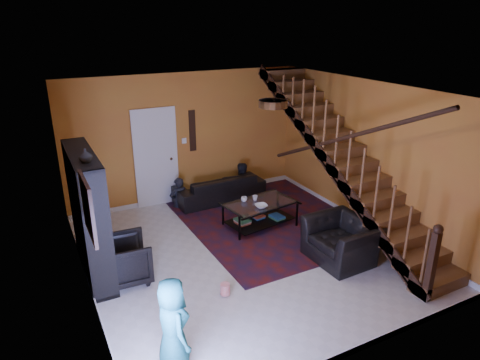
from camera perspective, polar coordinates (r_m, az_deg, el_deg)
The scene contains 21 objects.
floor at distance 7.59m, azimuth 0.66°, elevation -9.60°, with size 5.50×5.50×0.00m, color beige.
room at distance 8.24m, azimuth -12.06°, elevation -7.07°, with size 5.50×5.50×5.50m.
staircase at distance 8.14m, azimuth 14.03°, elevation 2.73°, with size 0.95×5.02×3.18m.
bookshelf at distance 7.02m, azimuth -19.41°, elevation -4.62°, with size 0.35×1.80×2.00m.
door at distance 9.26m, azimuth -11.13°, elevation 2.72°, with size 0.82×0.05×2.05m, color silver.
framed_picture at distance 5.33m, azimuth -19.62°, elevation -3.57°, with size 0.04×0.74×0.74m, color maroon.
wall_hanging at distance 9.38m, azimuth -6.36°, elevation 6.55°, with size 0.14×0.03×0.90m, color black.
ceiling_fixture at distance 5.95m, azimuth 4.43°, elevation 10.10°, with size 0.40×0.40×0.10m, color #3F2814.
rug at distance 8.68m, azimuth 4.18°, elevation -5.42°, with size 3.18×3.64×0.02m, color #4A100D.
sofa at distance 9.54m, azimuth -2.77°, elevation -1.05°, with size 1.99×0.78×0.58m, color black.
armchair_left at distance 6.91m, azimuth -15.22°, elevation -10.27°, with size 0.76×0.78×0.71m, color black.
armchair_right at distance 7.42m, azimuth 13.41°, elevation -7.85°, with size 1.08×0.95×0.70m, color black.
person_adult_a at distance 9.34m, azimuth -8.11°, elevation -2.94°, with size 0.41×0.27×1.12m, color black.
person_adult_b at distance 9.86m, azimuth 0.11°, elevation -1.09°, with size 0.59×0.46×1.22m, color black.
person_child at distance 5.16m, azimuth -8.97°, elevation -18.55°, with size 0.57×0.37×1.17m, color #1A5E65.
coffee_table at distance 8.35m, azimuth 2.66°, elevation -4.33°, with size 1.42×0.96×0.50m.
cup_a at distance 8.29m, azimuth 0.56°, elevation -2.57°, with size 0.12×0.12×0.09m, color #999999.
cup_b at distance 8.35m, azimuth 2.02°, elevation -2.40°, with size 0.10×0.10×0.09m, color #999999.
bowl at distance 8.05m, azimuth 2.83°, elevation -3.48°, with size 0.23×0.23×0.06m, color #999999.
vase at distance 6.16m, azimuth -19.92°, elevation 3.10°, with size 0.18×0.18×0.19m, color #999999.
popcorn_bucket at distance 6.49m, azimuth -2.00°, elevation -14.32°, with size 0.15×0.15×0.17m, color red.
Camera 1 is at (-3.08, -5.77, 3.84)m, focal length 32.00 mm.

